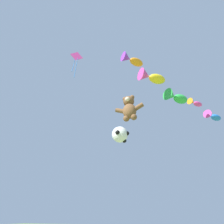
{
  "coord_description": "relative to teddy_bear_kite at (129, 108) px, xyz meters",
  "views": [
    {
      "loc": [
        1.97,
        -0.68,
        1.69
      ],
      "look_at": [
        -0.35,
        5.44,
        6.25
      ],
      "focal_mm": 24.0,
      "sensor_mm": 36.0,
      "label": 1
    }
  ],
  "objects": [
    {
      "name": "diamond_kite",
      "position": [
        -3.22,
        -1.72,
        4.1
      ],
      "size": [
        0.7,
        0.65,
        2.72
      ],
      "color": "#E53F9E"
    },
    {
      "name": "fish_kite_cobalt",
      "position": [
        6.41,
        7.75,
        2.67
      ],
      "size": [
        1.85,
        2.02,
        0.81
      ],
      "color": "blue"
    },
    {
      "name": "fish_kite_emerald",
      "position": [
        3.13,
        3.44,
        2.63
      ],
      "size": [
        2.06,
        2.12,
        0.99
      ],
      "color": "green"
    },
    {
      "name": "soccer_ball_kite",
      "position": [
        -0.58,
        -0.12,
        -1.7
      ],
      "size": [
        0.94,
        0.93,
        0.86
      ],
      "color": "white"
    },
    {
      "name": "fish_kite_goldfin",
      "position": [
        1.59,
        1.47,
        3.55
      ],
      "size": [
        2.21,
        2.09,
        0.99
      ],
      "color": "yellow"
    },
    {
      "name": "fish_kite_magenta",
      "position": [
        4.87,
        5.74,
        3.26
      ],
      "size": [
        1.45,
        1.48,
        0.61
      ],
      "color": "#E53F9E"
    },
    {
      "name": "teddy_bear_kite",
      "position": [
        0.0,
        0.0,
        0.0
      ],
      "size": [
        1.74,
        0.77,
        1.77
      ],
      "color": "brown"
    },
    {
      "name": "fish_kite_tangerine",
      "position": [
        0.56,
        -0.52,
        3.63
      ],
      "size": [
        1.55,
        1.59,
        0.69
      ],
      "color": "orange"
    }
  ]
}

